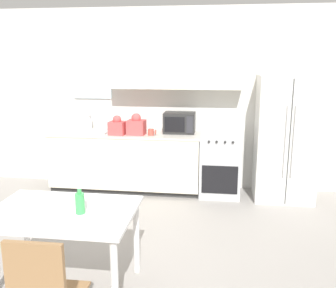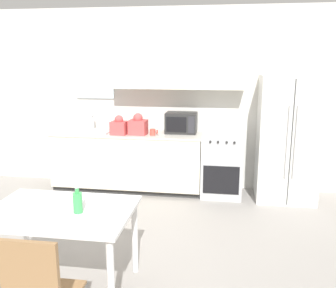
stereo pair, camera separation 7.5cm
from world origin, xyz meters
name	(u,v)px [view 2 (the right image)]	position (x,y,z in m)	size (l,w,h in m)	color
ground_plane	(129,255)	(0.00, 0.00, 0.00)	(12.00, 12.00, 0.00)	gray
wall_back	(166,94)	(0.03, 2.22, 1.44)	(12.00, 0.38, 2.70)	silver
kitchen_counter	(128,161)	(-0.51, 1.92, 0.45)	(2.25, 0.63, 0.88)	#333333
oven_range	(222,165)	(0.90, 1.92, 0.45)	(0.58, 0.63, 0.91)	#B7BABC
refrigerator	(287,139)	(1.79, 1.89, 0.87)	(0.80, 0.70, 1.74)	silver
kitchen_sink	(90,130)	(-1.08, 1.93, 0.90)	(0.63, 0.38, 0.24)	#B7BABC
microwave	(181,123)	(0.29, 2.03, 1.04)	(0.45, 0.33, 0.30)	#282828
coffee_mug	(153,132)	(-0.09, 1.78, 0.93)	(0.12, 0.08, 0.09)	#BF4C3F
grocery_bag_0	(119,126)	(-0.58, 1.77, 1.00)	(0.24, 0.21, 0.28)	#D14C4C
grocery_bag_1	(138,126)	(-0.31, 1.81, 1.02)	(0.26, 0.23, 0.31)	#D14C4C
dining_table	(60,221)	(-0.40, -0.65, 0.64)	(1.21, 0.85, 0.74)	white
drink_bottle	(78,202)	(-0.23, -0.68, 0.83)	(0.07, 0.07, 0.23)	#3FB259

